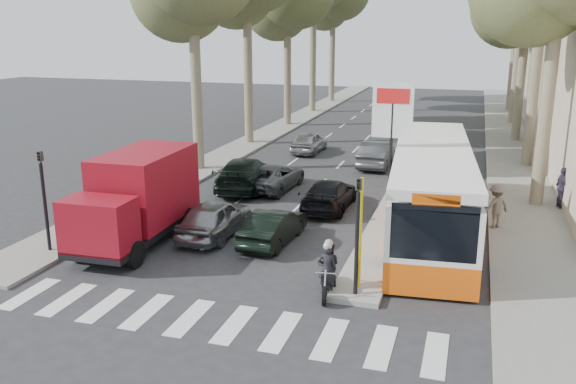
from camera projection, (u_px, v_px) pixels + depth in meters
name	position (u px, v px, depth m)	size (l,w,h in m)	color
ground	(266.00, 267.00, 19.95)	(120.00, 120.00, 0.00)	#28282B
sidewalk_right	(511.00, 143.00, 40.53)	(3.20, 70.00, 0.12)	gray
median_left	(286.00, 124.00, 48.00)	(2.40, 64.00, 0.12)	gray
traffic_island	(405.00, 189.00, 29.14)	(1.50, 26.00, 0.16)	gray
billboard	(392.00, 135.00, 22.65)	(1.50, 12.10, 5.60)	yellow
traffic_light_island	(358.00, 217.00, 16.98)	(0.16, 0.41, 3.60)	black
traffic_light_left	(43.00, 184.00, 20.52)	(0.16, 0.41, 3.60)	black
silver_hatchback	(215.00, 218.00, 22.72)	(1.67, 4.14, 1.41)	gray
dark_hatchback	(273.00, 227.00, 21.98)	(1.31, 3.76, 1.24)	black
queue_car_a	(273.00, 177.00, 29.25)	(2.01, 4.36, 1.21)	#4D5054
queue_car_b	(330.00, 194.00, 26.10)	(1.78, 4.38, 1.27)	black
queue_car_c	(309.00, 142.00, 37.59)	(1.55, 3.85, 1.31)	#9B9FA3
queue_car_d	(377.00, 154.00, 33.87)	(1.53, 4.39, 1.45)	#505358
queue_car_e	(245.00, 174.00, 29.22)	(2.12, 5.22, 1.52)	black
red_truck	(138.00, 197.00, 21.79)	(2.47, 6.15, 3.25)	black
city_bus	(431.00, 188.00, 22.87)	(3.76, 12.69, 3.30)	#F55B0D
motorcycle	(328.00, 269.00, 17.88)	(0.79, 1.93, 1.65)	black
pedestrian_near	(562.00, 188.00, 25.76)	(1.03, 0.51, 1.76)	#382E45
pedestrian_far	(496.00, 206.00, 23.25)	(1.11, 0.49, 1.71)	#706254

